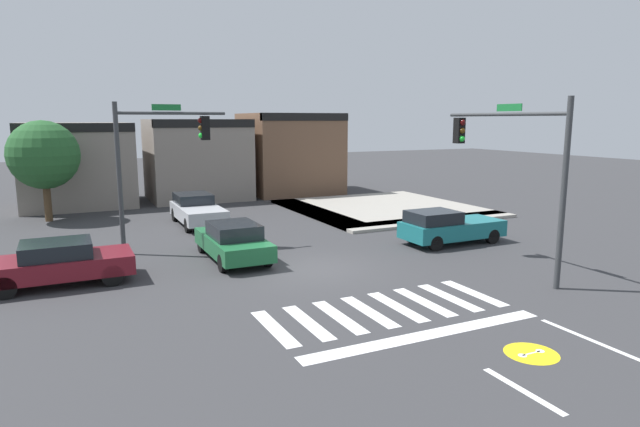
{
  "coord_description": "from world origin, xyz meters",
  "views": [
    {
      "loc": [
        -7.66,
        -16.43,
        5.13
      ],
      "look_at": [
        0.83,
        1.24,
        1.7
      ],
      "focal_mm": 30.11,
      "sensor_mm": 36.0,
      "label": 1
    }
  ],
  "objects_px": {
    "traffic_signal_northwest": "(158,150)",
    "car_maroon": "(59,262)",
    "car_teal": "(448,227)",
    "car_silver": "(197,210)",
    "traffic_signal_southeast": "(513,154)",
    "roadside_tree": "(44,155)",
    "car_green": "(233,241)"
  },
  "relations": [
    {
      "from": "traffic_signal_southeast",
      "to": "car_maroon",
      "type": "distance_m",
      "value": 15.03
    },
    {
      "from": "roadside_tree",
      "to": "traffic_signal_southeast",
      "type": "bearing_deg",
      "value": -50.22
    },
    {
      "from": "car_green",
      "to": "car_teal",
      "type": "relative_size",
      "value": 1.02
    },
    {
      "from": "car_green",
      "to": "car_silver",
      "type": "relative_size",
      "value": 0.97
    },
    {
      "from": "car_green",
      "to": "car_teal",
      "type": "xyz_separation_m",
      "value": [
        8.87,
        -1.38,
        0.02
      ]
    },
    {
      "from": "car_green",
      "to": "car_maroon",
      "type": "relative_size",
      "value": 1.03
    },
    {
      "from": "car_silver",
      "to": "roadside_tree",
      "type": "bearing_deg",
      "value": -121.75
    },
    {
      "from": "car_silver",
      "to": "car_maroon",
      "type": "height_order",
      "value": "car_silver"
    },
    {
      "from": "traffic_signal_northwest",
      "to": "car_maroon",
      "type": "height_order",
      "value": "traffic_signal_northwest"
    },
    {
      "from": "traffic_signal_northwest",
      "to": "traffic_signal_southeast",
      "type": "bearing_deg",
      "value": -39.2
    },
    {
      "from": "car_green",
      "to": "roadside_tree",
      "type": "height_order",
      "value": "roadside_tree"
    },
    {
      "from": "car_silver",
      "to": "car_teal",
      "type": "xyz_separation_m",
      "value": [
        8.52,
        -8.8,
        -0.02
      ]
    },
    {
      "from": "traffic_signal_northwest",
      "to": "car_teal",
      "type": "relative_size",
      "value": 1.33
    },
    {
      "from": "traffic_signal_southeast",
      "to": "car_silver",
      "type": "height_order",
      "value": "traffic_signal_southeast"
    },
    {
      "from": "traffic_signal_southeast",
      "to": "traffic_signal_northwest",
      "type": "bearing_deg",
      "value": 50.8
    },
    {
      "from": "car_green",
      "to": "car_teal",
      "type": "distance_m",
      "value": 8.98
    },
    {
      "from": "car_maroon",
      "to": "roadside_tree",
      "type": "xyz_separation_m",
      "value": [
        -0.5,
        12.19,
        2.66
      ]
    },
    {
      "from": "traffic_signal_southeast",
      "to": "car_green",
      "type": "height_order",
      "value": "traffic_signal_southeast"
    },
    {
      "from": "traffic_signal_southeast",
      "to": "car_silver",
      "type": "relative_size",
      "value": 1.27
    },
    {
      "from": "car_maroon",
      "to": "roadside_tree",
      "type": "bearing_deg",
      "value": 92.37
    },
    {
      "from": "car_teal",
      "to": "car_maroon",
      "type": "bearing_deg",
      "value": 177.1
    },
    {
      "from": "car_maroon",
      "to": "car_teal",
      "type": "bearing_deg",
      "value": -2.9
    },
    {
      "from": "car_green",
      "to": "car_teal",
      "type": "bearing_deg",
      "value": 81.14
    },
    {
      "from": "car_maroon",
      "to": "traffic_signal_southeast",
      "type": "bearing_deg",
      "value": -19.86
    },
    {
      "from": "car_silver",
      "to": "roadside_tree",
      "type": "relative_size",
      "value": 0.9
    },
    {
      "from": "car_teal",
      "to": "roadside_tree",
      "type": "bearing_deg",
      "value": 139.61
    },
    {
      "from": "car_green",
      "to": "car_silver",
      "type": "xyz_separation_m",
      "value": [
        0.35,
        7.41,
        0.04
      ]
    },
    {
      "from": "traffic_signal_northwest",
      "to": "car_green",
      "type": "xyz_separation_m",
      "value": [
        2.13,
        -2.61,
        -3.28
      ]
    },
    {
      "from": "traffic_signal_northwest",
      "to": "car_maroon",
      "type": "relative_size",
      "value": 1.34
    },
    {
      "from": "car_green",
      "to": "roadside_tree",
      "type": "bearing_deg",
      "value": -151.28
    },
    {
      "from": "traffic_signal_southeast",
      "to": "car_maroon",
      "type": "height_order",
      "value": "traffic_signal_southeast"
    },
    {
      "from": "car_teal",
      "to": "car_green",
      "type": "bearing_deg",
      "value": 171.14
    }
  ]
}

